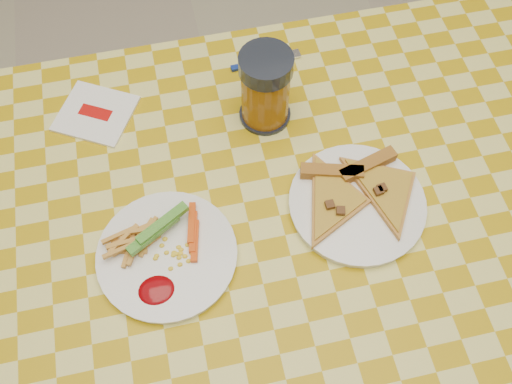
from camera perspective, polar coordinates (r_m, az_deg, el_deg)
ground at (r=1.61m, az=1.69°, el=-15.66°), size 8.00×8.00×0.00m
table at (r=0.96m, az=2.75°, el=-6.18°), size 1.28×0.88×0.76m
plate_left at (r=0.88m, az=-8.86°, el=-6.30°), size 0.23×0.23×0.01m
plate_right at (r=0.92m, az=10.05°, el=-1.23°), size 0.25×0.25×0.01m
fries_veggies at (r=0.87m, az=-9.69°, el=-5.13°), size 0.16×0.15×0.04m
pizza_slices at (r=0.91m, az=10.08°, el=0.03°), size 0.26×0.22×0.02m
drink_glass at (r=0.95m, az=0.95°, el=10.26°), size 0.09×0.09×0.14m
napkin at (r=1.04m, az=-15.73°, el=7.57°), size 0.16×0.16×0.01m
fork at (r=1.08m, az=1.08°, el=13.01°), size 0.13×0.03×0.01m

